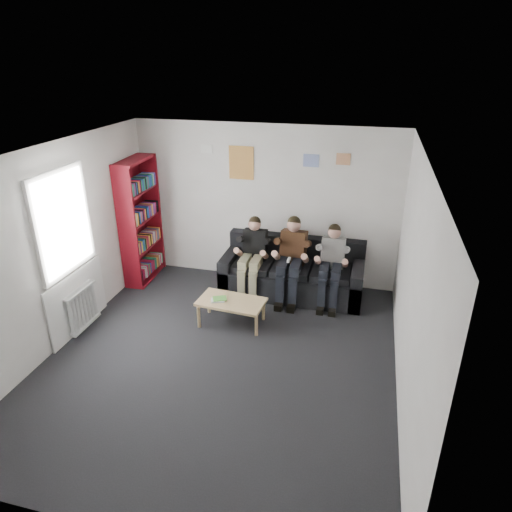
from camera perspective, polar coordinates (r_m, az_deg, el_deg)
The scene contains 14 objects.
room_shell at distance 5.53m, azimuth -4.87°, elevation -1.38°, with size 5.00×5.00×5.00m.
sofa at distance 7.65m, azimuth 4.58°, elevation -2.32°, with size 2.31×0.94×0.89m.
bookshelf at distance 8.09m, azimuth -14.21°, elevation 4.27°, with size 0.32×0.96×2.14m.
coffee_table at distance 6.75m, azimuth -3.10°, elevation -5.94°, with size 0.97×0.53×0.39m.
game_cases at distance 6.74m, azimuth -4.69°, elevation -5.41°, with size 0.22×0.17×0.03m.
person_left at distance 7.44m, azimuth -0.49°, elevation -0.14°, with size 0.38×0.81×1.30m.
person_middle at distance 7.31m, azimuth 4.38°, elevation -0.50°, with size 0.41×0.87×1.36m.
person_right at distance 7.26m, azimuth 9.38°, elevation -1.20°, with size 0.37×0.79×1.29m.
radiator at distance 7.07m, azimuth -20.84°, elevation -6.06°, with size 0.10×0.64×0.60m.
window at distance 6.82m, azimuth -22.18°, elevation -1.01°, with size 0.05×1.30×2.36m.
poster_large at distance 7.66m, azimuth -1.85°, elevation 11.56°, with size 0.42×0.01×0.55m, color gold.
poster_blue at distance 7.41m, azimuth 6.91°, elevation 11.76°, with size 0.25×0.01×0.20m, color #4370E3.
poster_pink at distance 7.36m, azimuth 10.86°, elevation 11.81°, with size 0.22×0.01×0.18m, color #BD3B79.
poster_sign at distance 7.81m, azimuth -6.22°, elevation 13.17°, with size 0.20×0.01×0.14m, color white.
Camera 1 is at (1.68, -4.69, 3.73)m, focal length 32.00 mm.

